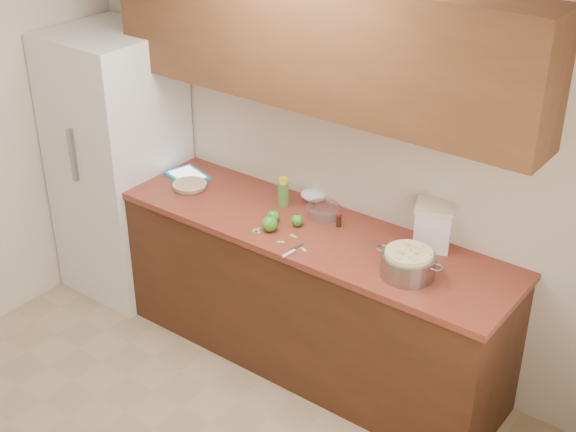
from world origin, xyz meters
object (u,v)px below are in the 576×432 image
Objects in this scene: pie at (190,185)px; flour_canister at (433,225)px; colander at (408,264)px; tablet at (187,176)px.

flour_canister is (1.53, 0.28, 0.11)m from pie.
pie is at bearing 177.75° from colander.
colander is at bearing -2.25° from pie.
tablet is (-0.12, 0.11, -0.01)m from pie.
flour_canister is 1.67m from tablet.
colander is 1.42× the size of flour_canister.
tablet is (-1.70, 0.17, -0.06)m from colander.
pie reaches higher than tablet.
pie is at bearing -169.72° from flour_canister.
colander is at bearing 10.07° from tablet.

